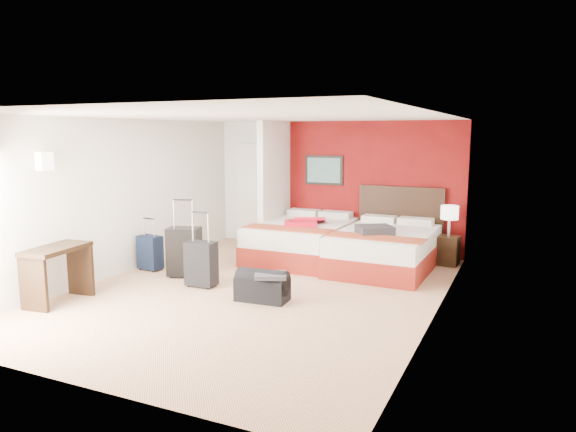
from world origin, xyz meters
The scene contains 17 objects.
ground centered at (0.00, 0.00, 0.00)m, with size 6.50×6.50×0.00m, color #D6A984.
room_walls centered at (-1.40, 1.42, 1.26)m, with size 5.02×6.52×2.50m.
red_accent_panel centered at (0.75, 3.23, 1.25)m, with size 3.50×0.04×2.50m, color maroon.
partition_wall centered at (-1.00, 2.61, 1.25)m, with size 0.12×1.20×2.50m, color silver.
entry_door centered at (-1.75, 3.20, 1.02)m, with size 0.82×0.06×2.05m, color silver.
bed_left centered at (-0.22, 2.15, 0.33)m, with size 1.52×2.17×0.65m, color white.
bed_right centered at (1.34, 2.03, 0.32)m, with size 1.51×2.16×0.65m, color silver.
red_suitcase_open centered at (-0.12, 2.05, 0.70)m, with size 0.57×0.78×0.10m, color red.
jacket_bundle centered at (1.24, 1.73, 0.71)m, with size 0.55×0.44×0.13m, color #323237.
nightstand centered at (2.27, 2.77, 0.25)m, with size 0.36×0.36×0.51m, color #301E10.
table_lamp centered at (2.27, 2.77, 0.77)m, with size 0.30×0.30×0.53m, color beige.
suitcase_black centered at (-1.43, 0.22, 0.38)m, with size 0.51×0.32×0.76m, color black.
suitcase_charcoal centered at (-0.88, -0.13, 0.32)m, with size 0.44×0.27×0.65m, color black.
suitcase_navy centered at (-2.20, 0.33, 0.28)m, with size 0.40×0.24×0.55m, color black.
duffel_bag centered at (0.25, -0.35, 0.18)m, with size 0.70×0.37×0.36m, color black.
jacket_draped centered at (0.40, -0.40, 0.38)m, with size 0.42×0.36×0.06m, color #39393E.
desk centered at (-2.20, -1.57, 0.39)m, with size 0.46×0.93×0.77m, color black.
Camera 1 is at (3.48, -6.55, 2.26)m, focal length 33.02 mm.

